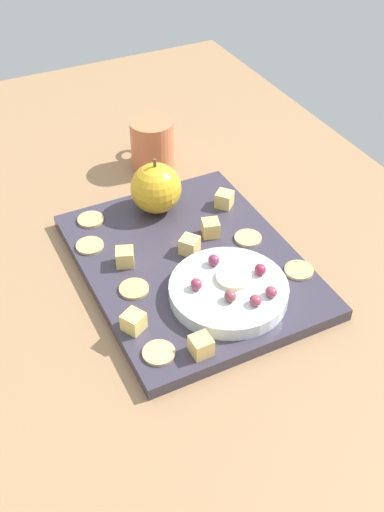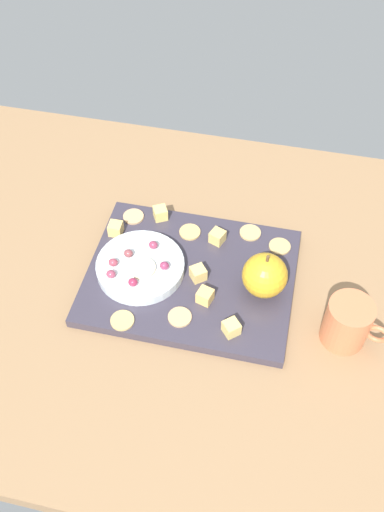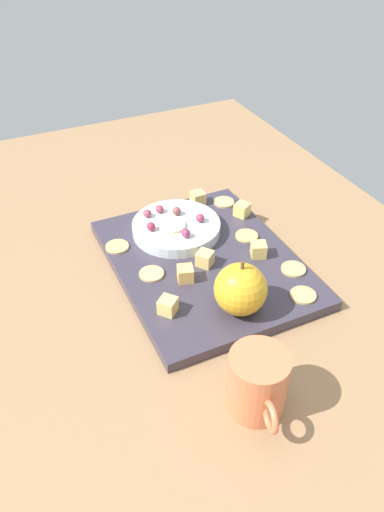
{
  "view_description": "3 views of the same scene",
  "coord_description": "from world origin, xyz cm",
  "px_view_note": "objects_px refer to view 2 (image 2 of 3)",
  "views": [
    {
      "loc": [
        -63.41,
        29.64,
        62.33
      ],
      "look_at": [
        -6.13,
        1.23,
        7.22
      ],
      "focal_mm": 43.3,
      "sensor_mm": 36.0,
      "label": 1
    },
    {
      "loc": [
        9.21,
        -59.43,
        84.92
      ],
      "look_at": [
        -4.5,
        2.36,
        7.85
      ],
      "focal_mm": 39.56,
      "sensor_mm": 36.0,
      "label": 2
    },
    {
      "loc": [
        54.27,
        -28.99,
        57.49
      ],
      "look_at": [
        -3.41,
        -2.08,
        7.08
      ],
      "focal_mm": 35.11,
      "sensor_mm": 36.0,
      "label": 3
    }
  ],
  "objects_px": {
    "grape_0": "(164,266)",
    "cup": "(348,323)",
    "cheese_cube_2": "(160,213)",
    "cheese_cube_5": "(116,229)",
    "apple_slice_0": "(142,268)",
    "apple_whole": "(265,277)",
    "cracker_4": "(180,317)",
    "serving_dish": "(140,267)",
    "cracker_0": "(280,246)",
    "cracker_1": "(133,217)",
    "grape_2": "(111,274)",
    "cheese_cube_1": "(198,273)",
    "cheese_cube_4": "(205,296)",
    "cheese_cube_0": "(231,328)",
    "cracker_5": "(190,232)",
    "grape_3": "(113,262)",
    "cheese_cube_3": "(217,237)",
    "grape_4": "(128,253)",
    "cracker_2": "(122,320)",
    "grape_5": "(133,282)",
    "platter": "(191,277)",
    "cracker_3": "(250,233)"
  },
  "relations": [
    {
      "from": "cheese_cube_2",
      "to": "cheese_cube_3",
      "type": "bearing_deg",
      "value": -16.66
    },
    {
      "from": "platter",
      "to": "grape_3",
      "type": "distance_m",
      "value": 0.14
    },
    {
      "from": "serving_dish",
      "to": "grape_4",
      "type": "xyz_separation_m",
      "value": [
        -0.02,
        0.01,
        0.02
      ]
    },
    {
      "from": "apple_whole",
      "to": "cheese_cube_5",
      "type": "xyz_separation_m",
      "value": [
        -0.29,
        0.07,
        -0.03
      ]
    },
    {
      "from": "cracker_1",
      "to": "apple_slice_0",
      "type": "relative_size",
      "value": 0.85
    },
    {
      "from": "cup",
      "to": "apple_slice_0",
      "type": "bearing_deg",
      "value": 173.78
    },
    {
      "from": "cracker_1",
      "to": "grape_2",
      "type": "distance_m",
      "value": 0.16
    },
    {
      "from": "cheese_cube_2",
      "to": "cracker_1",
      "type": "relative_size",
      "value": 0.61
    },
    {
      "from": "cracker_5",
      "to": "cup",
      "type": "xyz_separation_m",
      "value": [
        0.3,
        -0.16,
        0.02
      ]
    },
    {
      "from": "grape_0",
      "to": "cup",
      "type": "relative_size",
      "value": 0.16
    },
    {
      "from": "cheese_cube_0",
      "to": "cup",
      "type": "bearing_deg",
      "value": 12.92
    },
    {
      "from": "apple_whole",
      "to": "cracker_0",
      "type": "bearing_deg",
      "value": 80.54
    },
    {
      "from": "cheese_cube_3",
      "to": "grape_2",
      "type": "relative_size",
      "value": 1.47
    },
    {
      "from": "serving_dish",
      "to": "cracker_0",
      "type": "relative_size",
      "value": 3.92
    },
    {
      "from": "cheese_cube_0",
      "to": "cracker_0",
      "type": "xyz_separation_m",
      "value": [
        0.06,
        0.2,
        -0.01
      ]
    },
    {
      "from": "cracker_0",
      "to": "apple_whole",
      "type": "bearing_deg",
      "value": -99.46
    },
    {
      "from": "cracker_3",
      "to": "cup",
      "type": "distance_m",
      "value": 0.26
    },
    {
      "from": "serving_dish",
      "to": "cheese_cube_3",
      "type": "relative_size",
      "value": 6.43
    },
    {
      "from": "cheese_cube_1",
      "to": "cracker_2",
      "type": "relative_size",
      "value": 0.61
    },
    {
      "from": "cheese_cube_1",
      "to": "cheese_cube_4",
      "type": "xyz_separation_m",
      "value": [
        0.02,
        -0.05,
        0.0
      ]
    },
    {
      "from": "cheese_cube_3",
      "to": "cracker_1",
      "type": "xyz_separation_m",
      "value": [
        -0.17,
        0.02,
        -0.01
      ]
    },
    {
      "from": "cracker_4",
      "to": "grape_2",
      "type": "xyz_separation_m",
      "value": [
        -0.13,
        0.04,
        0.02
      ]
    },
    {
      "from": "cheese_cube_0",
      "to": "cracker_5",
      "type": "relative_size",
      "value": 0.61
    },
    {
      "from": "cheese_cube_2",
      "to": "cheese_cube_5",
      "type": "relative_size",
      "value": 1.0
    },
    {
      "from": "cracker_5",
      "to": "grape_2",
      "type": "distance_m",
      "value": 0.18
    },
    {
      "from": "cheese_cube_5",
      "to": "cracker_1",
      "type": "height_order",
      "value": "cheese_cube_5"
    },
    {
      "from": "apple_whole",
      "to": "cracker_4",
      "type": "relative_size",
      "value": 1.95
    },
    {
      "from": "cracker_0",
      "to": "cracker_1",
      "type": "xyz_separation_m",
      "value": [
        -0.29,
        0.01,
        0.0
      ]
    },
    {
      "from": "serving_dish",
      "to": "grape_2",
      "type": "bearing_deg",
      "value": -136.12
    },
    {
      "from": "cheese_cube_5",
      "to": "serving_dish",
      "type": "bearing_deg",
      "value": -47.47
    },
    {
      "from": "apple_whole",
      "to": "grape_4",
      "type": "height_order",
      "value": "apple_whole"
    },
    {
      "from": "cracker_4",
      "to": "apple_slice_0",
      "type": "distance_m",
      "value": 0.11
    },
    {
      "from": "cracker_4",
      "to": "grape_4",
      "type": "relative_size",
      "value": 2.42
    },
    {
      "from": "platter",
      "to": "serving_dish",
      "type": "height_order",
      "value": "serving_dish"
    },
    {
      "from": "cracker_0",
      "to": "grape_4",
      "type": "distance_m",
      "value": 0.28
    },
    {
      "from": "apple_slice_0",
      "to": "cup",
      "type": "distance_m",
      "value": 0.36
    },
    {
      "from": "grape_3",
      "to": "apple_slice_0",
      "type": "relative_size",
      "value": 0.35
    },
    {
      "from": "cheese_cube_0",
      "to": "cracker_1",
      "type": "bearing_deg",
      "value": 136.95
    },
    {
      "from": "cracker_1",
      "to": "grape_5",
      "type": "height_order",
      "value": "grape_5"
    },
    {
      "from": "cheese_cube_4",
      "to": "grape_4",
      "type": "height_order",
      "value": "grape_4"
    },
    {
      "from": "cheese_cube_3",
      "to": "grape_4",
      "type": "bearing_deg",
      "value": -149.44
    },
    {
      "from": "grape_3",
      "to": "grape_4",
      "type": "distance_m",
      "value": 0.03
    },
    {
      "from": "platter",
      "to": "cheese_cube_5",
      "type": "bearing_deg",
      "value": 158.08
    },
    {
      "from": "cheese_cube_0",
      "to": "cracker_4",
      "type": "relative_size",
      "value": 0.61
    },
    {
      "from": "grape_5",
      "to": "apple_slice_0",
      "type": "xyz_separation_m",
      "value": [
        0.01,
        0.04,
        -0.0
      ]
    },
    {
      "from": "cheese_cube_2",
      "to": "apple_slice_0",
      "type": "relative_size",
      "value": 0.52
    },
    {
      "from": "cracker_0",
      "to": "grape_3",
      "type": "xyz_separation_m",
      "value": [
        -0.28,
        -0.12,
        0.02
      ]
    },
    {
      "from": "cheese_cube_2",
      "to": "cracker_0",
      "type": "relative_size",
      "value": 0.61
    },
    {
      "from": "grape_0",
      "to": "grape_5",
      "type": "relative_size",
      "value": 1.0
    },
    {
      "from": "cracker_1",
      "to": "cracker_3",
      "type": "bearing_deg",
      "value": 1.89
    }
  ]
}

